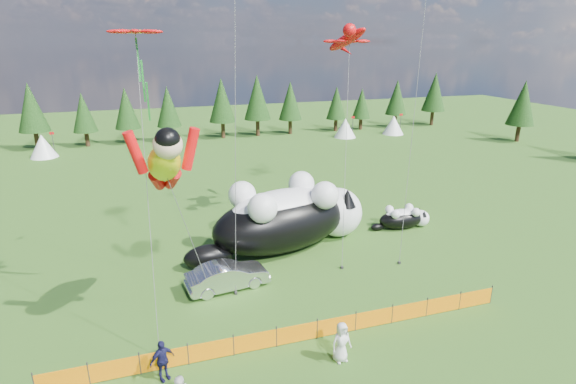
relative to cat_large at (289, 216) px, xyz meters
The scene contains 12 objects.
ground 7.84m from the cat_large, 112.03° to the right, with size 160.00×160.00×0.00m, color #173B0A.
safety_fence 10.50m from the cat_large, 105.79° to the right, with size 22.06×0.06×1.10m.
tree_line 38.18m from the cat_large, 94.23° to the left, with size 90.00×4.00×8.00m, color black, non-canonical shape.
festival_tents 34.05m from the cat_large, 76.09° to the left, with size 50.00×3.20×2.80m, color white, non-canonical shape.
cat_large is the anchor object (origin of this frame).
cat_small 9.40m from the cat_large, ahead, with size 4.73×1.85×1.71m.
car 6.65m from the cat_large, 140.64° to the right, with size 1.64×4.70×1.55m, color silver.
spectator_c 13.87m from the cat_large, 130.12° to the right, with size 1.09×0.56×1.87m, color #17163E.
spectator_e 11.87m from the cat_large, 96.67° to the right, with size 0.93×0.60×1.90m, color silver.
superhero_kite 11.74m from the cat_large, 141.83° to the right, with size 4.45×4.87×10.53m.
gecko_kite 13.32m from the cat_large, 37.06° to the left, with size 5.69×11.55×16.10m.
flower_kite 14.97m from the cat_large, 153.11° to the right, with size 2.53×6.01×14.47m.
Camera 1 is at (-5.76, -19.77, 13.42)m, focal length 28.00 mm.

